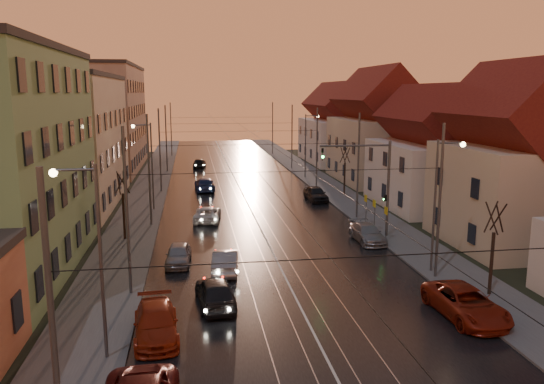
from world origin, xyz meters
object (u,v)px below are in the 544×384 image
parked_right_2 (316,194)px  street_lamp_0 (92,244)px  driving_car_2 (207,214)px  parked_right_0 (466,303)px  driving_car_1 (225,261)px  driving_car_0 (215,292)px  driving_car_4 (199,163)px  street_lamp_1 (440,193)px  traffic_light_mast (375,177)px  parked_left_3 (178,255)px  driving_car_3 (205,184)px  parked_right_1 (367,233)px  street_lamp_2 (148,157)px  street_lamp_3 (308,139)px  parked_left_2 (156,323)px

parked_right_2 → street_lamp_0: bearing=-121.7°
driving_car_2 → parked_right_0: (11.66, -21.30, 0.10)m
driving_car_1 → driving_car_0: bearing=87.0°
parked_right_2 → driving_car_1: bearing=-120.9°
street_lamp_0 → driving_car_4: 55.74m
street_lamp_1 → traffic_light_mast: street_lamp_1 is taller
traffic_light_mast → parked_left_3: (-14.19, -4.11, -3.96)m
driving_car_0 → driving_car_4: (-0.01, 50.47, -0.05)m
driving_car_4 → street_lamp_1: bearing=111.9°
driving_car_3 → parked_right_1: (11.12, -22.05, -0.08)m
driving_car_1 → street_lamp_2: bearing=-66.0°
parked_right_1 → parked_right_2: parked_right_2 is taller
street_lamp_1 → driving_car_2: bearing=131.2°
street_lamp_0 → driving_car_3: street_lamp_0 is taller
driving_car_4 → parked_left_3: (-1.97, -43.48, -0.05)m
street_lamp_3 → traffic_light_mast: street_lamp_3 is taller
driving_car_3 → driving_car_4: size_ratio=1.22×
driving_car_0 → street_lamp_1: bearing=-172.1°
parked_left_2 → parked_right_0: parked_right_0 is taller
parked_right_2 → street_lamp_3: bearing=77.4°
parked_right_1 → parked_right_2: size_ratio=1.02×
parked_left_2 → parked_right_2: (13.83, 28.20, 0.06)m
street_lamp_0 → driving_car_1: size_ratio=1.92×
street_lamp_2 → traffic_light_mast: 20.89m
driving_car_2 → parked_left_2: size_ratio=0.97×
driving_car_4 → parked_right_0: parked_right_0 is taller
traffic_light_mast → parked_right_2: 14.54m
parked_right_1 → street_lamp_3: bearing=84.7°
traffic_light_mast → driving_car_4: 41.41m
street_lamp_1 → parked_left_3: bearing=165.7°
street_lamp_2 → traffic_light_mast: (17.10, -12.00, -0.29)m
street_lamp_1 → parked_right_0: (-1.50, -6.29, -4.16)m
parked_left_2 → parked_right_0: size_ratio=0.89×
street_lamp_0 → traffic_light_mast: 23.42m
street_lamp_3 → parked_left_3: size_ratio=2.13×
parked_right_2 → driving_car_4: bearing=110.0°
parked_right_0 → parked_right_2: 28.27m
street_lamp_1 → parked_left_3: 16.35m
traffic_light_mast → parked_left_2: bearing=-136.4°
driving_car_4 → parked_left_2: (-2.72, -53.60, -0.02)m
street_lamp_3 → traffic_light_mast: bearing=-92.3°
traffic_light_mast → driving_car_2: 14.49m
street_lamp_2 → street_lamp_0: bearing=-90.0°
driving_car_3 → driving_car_4: (-0.30, 18.27, -0.03)m
street_lamp_1 → driving_car_4: bearing=105.7°
street_lamp_3 → parked_right_1: 29.33m
street_lamp_3 → parked_left_2: (-16.05, -42.24, -4.21)m
street_lamp_0 → parked_right_2: street_lamp_0 is taller
street_lamp_0 → traffic_light_mast: (17.10, 16.00, -0.29)m
street_lamp_0 → driving_car_1: street_lamp_0 is taller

